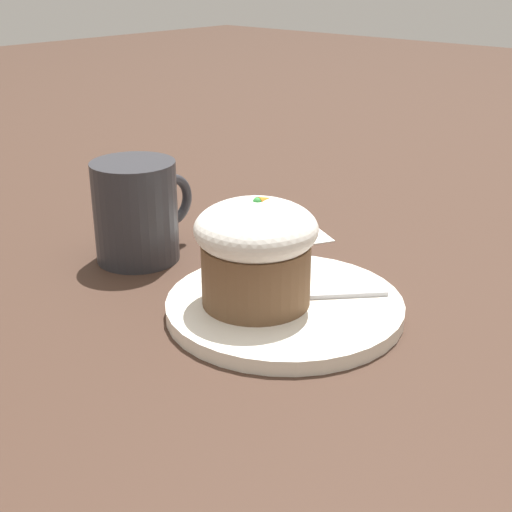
# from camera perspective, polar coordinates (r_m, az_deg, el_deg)

# --- Properties ---
(ground_plane) EXTENTS (4.00, 4.00, 0.00)m
(ground_plane) POSITION_cam_1_polar(r_m,az_deg,el_deg) (0.62, 2.28, -4.59)
(ground_plane) COLOR #3D281E
(dessert_plate) EXTENTS (0.20, 0.20, 0.01)m
(dessert_plate) POSITION_cam_1_polar(r_m,az_deg,el_deg) (0.61, 2.29, -4.06)
(dessert_plate) COLOR white
(dessert_plate) RESTS_ON ground_plane
(carrot_cake) EXTENTS (0.10, 0.10, 0.09)m
(carrot_cake) POSITION_cam_1_polar(r_m,az_deg,el_deg) (0.59, 0.00, 0.47)
(carrot_cake) COLOR brown
(carrot_cake) RESTS_ON dessert_plate
(spoon) EXTENTS (0.11, 0.10, 0.01)m
(spoon) POSITION_cam_1_polar(r_m,az_deg,el_deg) (0.61, 2.37, -3.18)
(spoon) COLOR #B7B7BC
(spoon) RESTS_ON dessert_plate
(coffee_cup) EXTENTS (0.12, 0.08, 0.10)m
(coffee_cup) POSITION_cam_1_polar(r_m,az_deg,el_deg) (0.72, -9.48, 3.57)
(coffee_cup) COLOR #2D2D33
(coffee_cup) RESTS_ON ground_plane
(paper_napkin) EXTENTS (0.14, 0.13, 0.00)m
(paper_napkin) POSITION_cam_1_polar(r_m,az_deg,el_deg) (0.79, 1.31, 1.87)
(paper_napkin) COLOR white
(paper_napkin) RESTS_ON ground_plane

